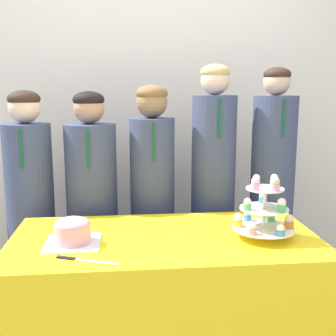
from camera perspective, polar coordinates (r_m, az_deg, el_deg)
wall_back at (r=3.13m, az=-2.58°, el=9.07°), size 9.00×0.06×2.70m
table at (r=2.20m, az=-0.41°, el=-18.36°), size 1.47×0.74×0.74m
round_cake at (r=1.98m, az=-12.80°, el=-8.37°), size 0.25×0.25×0.13m
cake_knife at (r=1.82m, az=-12.22°, el=-12.03°), size 0.27×0.12×0.01m
cupcake_stand at (r=2.04m, az=12.91°, el=-5.61°), size 0.30×0.30×0.31m
student_0 at (r=2.69m, az=-18.04°, el=-6.10°), size 0.28×0.29×1.43m
student_1 at (r=2.64m, az=-10.18°, el=-6.34°), size 0.31×0.31×1.43m
student_2 at (r=2.63m, az=-2.10°, el=-5.47°), size 0.27×0.28×1.46m
student_3 at (r=2.67m, az=6.09°, el=-4.10°), size 0.27×0.28×1.58m
student_4 at (r=2.77m, az=13.83°, el=-4.07°), size 0.27×0.28×1.57m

